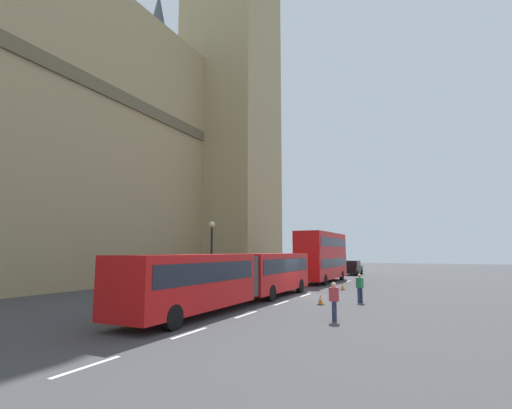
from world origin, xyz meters
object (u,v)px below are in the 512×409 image
(sedan_lead, at_px, (353,268))
(double_decker_bus, at_px, (322,255))
(traffic_cone_middle, at_px, (334,291))
(pedestrian_near_cones, at_px, (334,300))
(articulated_bus, at_px, (238,274))
(traffic_cone_west, at_px, (320,300))
(traffic_cone_east, at_px, (343,286))
(street_lamp, at_px, (212,251))
(clock_tower, at_px, (232,15))
(pedestrian_by_kerb, at_px, (360,287))

(sedan_lead, bearing_deg, double_decker_bus, 178.70)
(traffic_cone_middle, height_order, pedestrian_near_cones, pedestrian_near_cones)
(articulated_bus, bearing_deg, pedestrian_near_cones, -113.32)
(sedan_lead, xyz_separation_m, pedestrian_near_cones, (-33.66, -5.99, -0.00))
(traffic_cone_west, height_order, traffic_cone_east, same)
(sedan_lead, xyz_separation_m, street_lamp, (-26.77, 4.81, 2.14))
(traffic_cone_east, relative_size, pedestrian_near_cones, 0.34)
(clock_tower, height_order, traffic_cone_west, clock_tower)
(traffic_cone_east, bearing_deg, clock_tower, 54.48)
(clock_tower, height_order, double_decker_bus, clock_tower)
(clock_tower, bearing_deg, traffic_cone_west, -139.62)
(clock_tower, height_order, articulated_bus, clock_tower)
(traffic_cone_east, bearing_deg, sedan_lead, 9.13)
(double_decker_bus, height_order, pedestrian_by_kerb, double_decker_bus)
(double_decker_bus, xyz_separation_m, pedestrian_by_kerb, (-13.63, -6.16, -1.80))
(articulated_bus, relative_size, street_lamp, 3.46)
(sedan_lead, bearing_deg, traffic_cone_east, -170.87)
(clock_tower, distance_m, pedestrian_near_cones, 48.44)
(pedestrian_near_cones, distance_m, pedestrian_by_kerb, 6.72)
(traffic_cone_middle, bearing_deg, double_decker_bus, 19.74)
(double_decker_bus, relative_size, sedan_lead, 2.38)
(clock_tower, distance_m, double_decker_bus, 36.78)
(articulated_bus, xyz_separation_m, pedestrian_by_kerb, (4.01, -6.16, -0.83))
(traffic_cone_middle, relative_size, pedestrian_near_cones, 0.34)
(double_decker_bus, xyz_separation_m, street_lamp, (-13.47, 4.50, 0.35))
(clock_tower, xyz_separation_m, traffic_cone_east, (-12.48, -17.48, -35.93))
(clock_tower, xyz_separation_m, pedestrian_near_cones, (-26.26, -20.27, -35.30))
(sedan_lead, height_order, traffic_cone_west, sedan_lead)
(traffic_cone_east, xyz_separation_m, street_lamp, (-6.90, 8.00, 2.77))
(double_decker_bus, xyz_separation_m, traffic_cone_middle, (-10.39, -3.73, -2.43))
(articulated_bus, xyz_separation_m, traffic_cone_west, (2.07, -4.27, -1.46))
(pedestrian_near_cones, xyz_separation_m, pedestrian_by_kerb, (6.72, 0.12, 0.00))
(clock_tower, distance_m, traffic_cone_east, 41.86)
(double_decker_bus, relative_size, traffic_cone_middle, 18.03)
(articulated_bus, relative_size, pedestrian_by_kerb, 10.79)
(articulated_bus, relative_size, traffic_cone_east, 31.45)
(clock_tower, relative_size, articulated_bus, 3.77)
(street_lamp, bearing_deg, traffic_cone_west, -103.46)
(traffic_cone_middle, distance_m, street_lamp, 9.22)
(traffic_cone_west, xyz_separation_m, traffic_cone_east, (9.00, 0.78, 0.00))
(traffic_cone_middle, bearing_deg, traffic_cone_west, -173.96)
(clock_tower, xyz_separation_m, double_decker_bus, (-5.90, -13.99, -33.51))
(clock_tower, height_order, street_lamp, clock_tower)
(sedan_lead, distance_m, pedestrian_by_kerb, 27.56)
(double_decker_bus, relative_size, traffic_cone_east, 18.03)
(traffic_cone_middle, relative_size, traffic_cone_east, 1.00)
(clock_tower, xyz_separation_m, sedan_lead, (7.40, -14.29, -35.30))
(pedestrian_near_cones, bearing_deg, articulated_bus, 66.68)
(sedan_lead, bearing_deg, street_lamp, 169.82)
(street_lamp, bearing_deg, pedestrian_by_kerb, -90.86)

